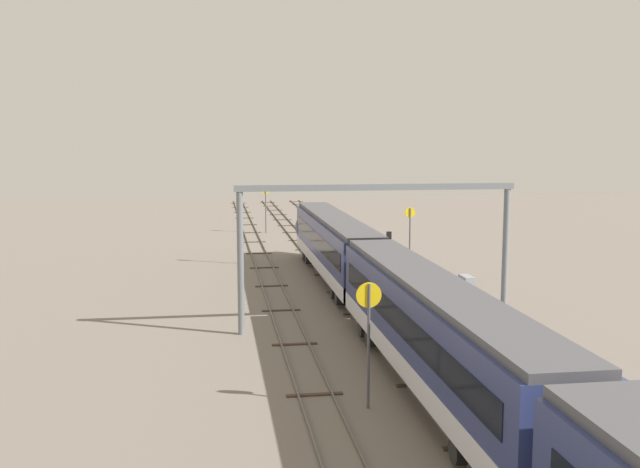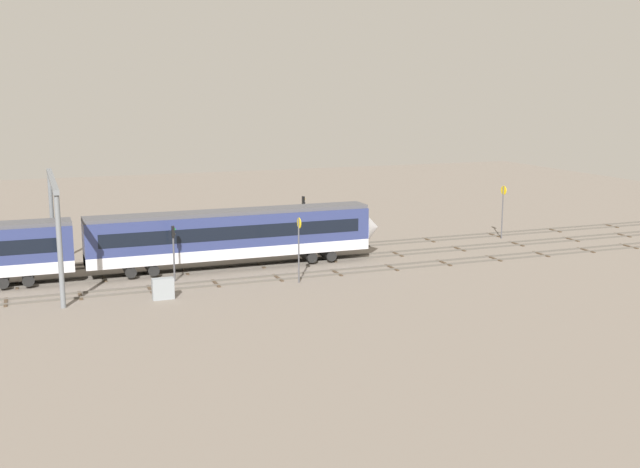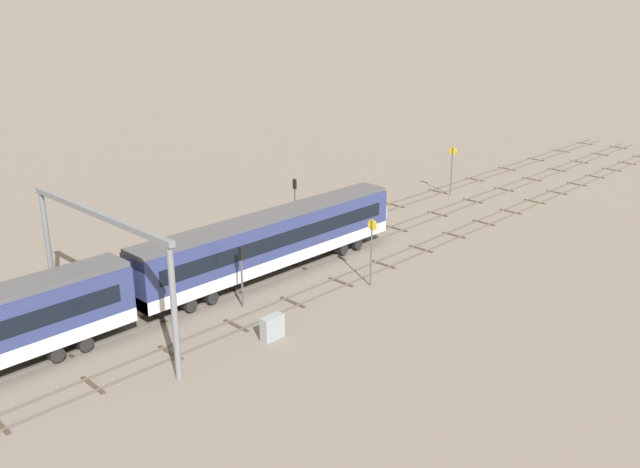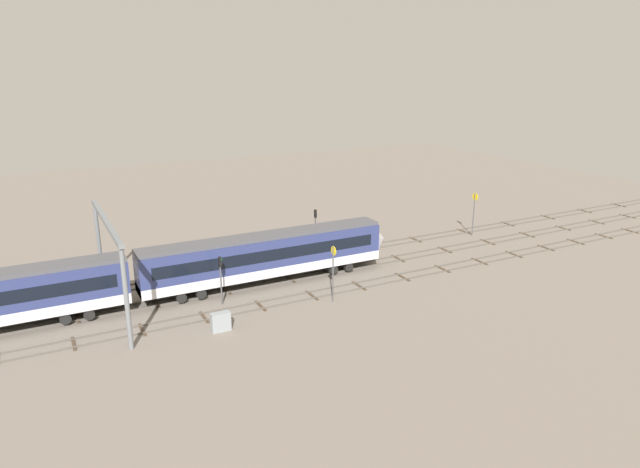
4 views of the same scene
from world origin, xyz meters
The scene contains 10 objects.
ground_plane centered at (0.00, 0.00, 0.00)m, with size 153.01×153.01×0.00m, color slate.
track_near_foreground centered at (0.00, -4.86, 0.07)m, with size 137.01×2.40×0.16m.
track_with_train centered at (0.00, 0.00, 0.07)m, with size 137.01×2.40×0.16m.
track_middle centered at (0.00, 4.86, 0.07)m, with size 137.01×2.40×0.16m.
overhead_gantry centered at (-16.52, -0.05, 6.09)m, with size 0.40×15.79×8.25m.
speed_sign_near_foreground centered at (26.43, 3.10, 3.47)m, with size 0.14×0.91×5.39m.
speed_sign_far_trackside centered at (1.10, -6.85, 3.28)m, with size 0.14×0.83×5.18m.
signal_light_trackside_approach centered at (6.33, 6.72, 3.15)m, with size 0.31×0.32×4.84m.
signal_light_trackside_departure centered at (-7.91, -2.87, 2.91)m, with size 0.31×0.32×4.43m.
relay_cabinet centered at (-9.65, -7.86, 0.78)m, with size 1.56×0.66×1.55m.
Camera 3 is at (-34.95, -36.61, 20.03)m, focal length 38.01 mm.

